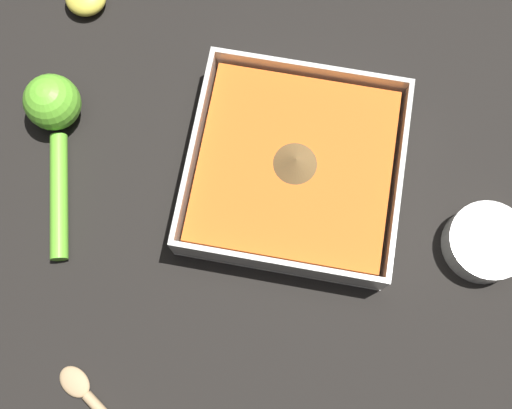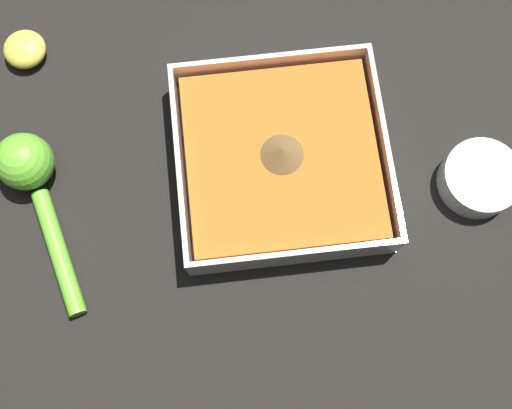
# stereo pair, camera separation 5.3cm
# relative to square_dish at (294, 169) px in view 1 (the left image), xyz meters

# --- Properties ---
(ground_plane) EXTENTS (4.00, 4.00, 0.00)m
(ground_plane) POSITION_rel_square_dish_xyz_m (0.03, -0.02, -0.02)
(ground_plane) COLOR black
(square_dish) EXTENTS (0.25, 0.25, 0.06)m
(square_dish) POSITION_rel_square_dish_xyz_m (0.00, 0.00, 0.00)
(square_dish) COLOR silver
(square_dish) RESTS_ON ground_plane
(spice_bowl) EXTENTS (0.09, 0.09, 0.03)m
(spice_bowl) POSITION_rel_square_dish_xyz_m (0.23, -0.05, -0.01)
(spice_bowl) COLOR silver
(spice_bowl) RESTS_ON ground_plane
(lemon_squeezer) EXTENTS (0.09, 0.22, 0.07)m
(lemon_squeezer) POSITION_rel_square_dish_xyz_m (-0.30, 0.01, 0.01)
(lemon_squeezer) COLOR #6BC633
(lemon_squeezer) RESTS_ON ground_plane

